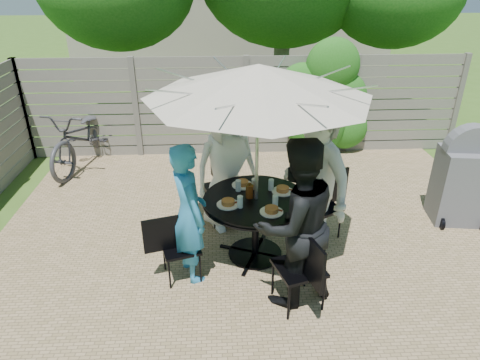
{
  "coord_description": "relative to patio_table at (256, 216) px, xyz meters",
  "views": [
    {
      "loc": [
        -0.52,
        -4.62,
        3.24
      ],
      "look_at": [
        -0.27,
        -0.07,
        0.96
      ],
      "focal_mm": 32.0,
      "sensor_mm": 36.0,
      "label": 1
    }
  ],
  "objects": [
    {
      "name": "patio_table",
      "position": [
        0.0,
        0.0,
        0.0
      ],
      "size": [
        1.62,
        1.62,
        0.81
      ],
      "rotation": [
        0.0,
        0.0,
        0.4
      ],
      "color": "black",
      "rests_on": "ground"
    },
    {
      "name": "umbrella",
      "position": [
        0.0,
        0.0,
        1.62
      ],
      "size": [
        3.19,
        3.19,
        2.36
      ],
      "rotation": [
        0.0,
        0.0,
        0.4
      ],
      "color": "silver",
      "rests_on": "ground"
    },
    {
      "name": "chair_back",
      "position": [
        -0.38,
        0.89,
        -0.27
      ],
      "size": [
        0.61,
        0.76,
        0.99
      ],
      "rotation": [
        0.0,
        0.0,
        5.05
      ],
      "color": "black",
      "rests_on": "ground"
    },
    {
      "name": "person_back",
      "position": [
        -0.32,
        0.76,
        0.32
      ],
      "size": [
        1.02,
        0.86,
        1.78
      ],
      "primitive_type": "imported",
      "rotation": [
        0.0,
        0.0,
        6.68
      ],
      "color": "white",
      "rests_on": "ground"
    },
    {
      "name": "chair_left",
      "position": [
        -0.89,
        -0.37,
        -0.32
      ],
      "size": [
        0.64,
        0.5,
        0.84
      ],
      "rotation": [
        0.0,
        0.0,
        6.55
      ],
      "color": "black",
      "rests_on": "ground"
    },
    {
      "name": "person_left",
      "position": [
        -0.76,
        -0.32,
        0.26
      ],
      "size": [
        0.6,
        0.71,
        1.65
      ],
      "primitive_type": "imported",
      "rotation": [
        0.0,
        0.0,
        8.25
      ],
      "color": "teal",
      "rests_on": "ground"
    },
    {
      "name": "chair_front",
      "position": [
        0.38,
        -0.89,
        -0.28
      ],
      "size": [
        0.57,
        0.73,
        0.96
      ],
      "rotation": [
        0.0,
        0.0,
        1.86
      ],
      "color": "black",
      "rests_on": "ground"
    },
    {
      "name": "person_front",
      "position": [
        0.32,
        -0.76,
        0.36
      ],
      "size": [
        1.1,
        1.0,
        1.85
      ],
      "primitive_type": "imported",
      "rotation": [
        0.0,
        0.0,
        3.54
      ],
      "color": "black",
      "rests_on": "ground"
    },
    {
      "name": "chair_right",
      "position": [
        0.89,
        0.38,
        -0.29
      ],
      "size": [
        0.69,
        0.6,
        0.91
      ],
      "rotation": [
        0.0,
        0.0,
        3.66
      ],
      "color": "black",
      "rests_on": "ground"
    },
    {
      "name": "person_right",
      "position": [
        0.76,
        0.32,
        0.39
      ],
      "size": [
        1.14,
        1.42,
        1.91
      ],
      "primitive_type": "imported",
      "rotation": [
        0.0,
        0.0,
        5.11
      ],
      "color": "beige",
      "rests_on": "ground"
    },
    {
      "name": "plate_back",
      "position": [
        -0.14,
        0.33,
        0.27
      ],
      "size": [
        0.26,
        0.26,
        0.06
      ],
      "color": "white",
      "rests_on": "patio_table"
    },
    {
      "name": "plate_left",
      "position": [
        -0.33,
        -0.14,
        0.27
      ],
      "size": [
        0.26,
        0.26,
        0.06
      ],
      "color": "white",
      "rests_on": "patio_table"
    },
    {
      "name": "plate_front",
      "position": [
        0.14,
        -0.33,
        0.27
      ],
      "size": [
        0.26,
        0.26,
        0.06
      ],
      "color": "white",
      "rests_on": "patio_table"
    },
    {
      "name": "plate_right",
      "position": [
        0.33,
        0.14,
        0.27
      ],
      "size": [
        0.26,
        0.26,
        0.06
      ],
      "color": "white",
      "rests_on": "patio_table"
    },
    {
      "name": "glass_back",
      "position": [
        -0.2,
        0.2,
        0.32
      ],
      "size": [
        0.07,
        0.07,
        0.14
      ],
      "primitive_type": "cylinder",
      "color": "silver",
      "rests_on": "patio_table"
    },
    {
      "name": "glass_left",
      "position": [
        -0.2,
        -0.2,
        0.32
      ],
      "size": [
        0.07,
        0.07,
        0.14
      ],
      "primitive_type": "cylinder",
      "color": "silver",
      "rests_on": "patio_table"
    },
    {
      "name": "glass_front",
      "position": [
        0.2,
        -0.2,
        0.32
      ],
      "size": [
        0.07,
        0.07,
        0.14
      ],
      "primitive_type": "cylinder",
      "color": "silver",
      "rests_on": "patio_table"
    },
    {
      "name": "glass_right",
      "position": [
        0.2,
        0.2,
        0.32
      ],
      "size": [
        0.07,
        0.07,
        0.14
      ],
      "primitive_type": "cylinder",
      "color": "silver",
      "rests_on": "patio_table"
    },
    {
      "name": "syrup_jug",
      "position": [
        -0.07,
        0.02,
        0.33
      ],
      "size": [
        0.09,
        0.09,
        0.16
      ],
      "primitive_type": "cylinder",
      "color": "#59280C",
      "rests_on": "patio_table"
    },
    {
      "name": "coffee_cup",
      "position": [
        0.01,
        0.24,
        0.31
      ],
      "size": [
        0.08,
        0.08,
        0.12
      ],
      "primitive_type": "cylinder",
      "color": "#C6B293",
      "rests_on": "patio_table"
    },
    {
      "name": "bicycle",
      "position": [
        -2.79,
        2.87,
        -0.02
      ],
      "size": [
        1.2,
        2.21,
        1.1
      ],
      "primitive_type": "imported",
      "rotation": [
        0.0,
        0.0,
        -0.24
      ],
      "color": "#333338",
      "rests_on": "ground"
    },
    {
      "name": "bbq_grill",
      "position": [
        2.9,
        0.68,
        0.08
      ],
      "size": [
        0.76,
        0.62,
        1.42
      ],
      "rotation": [
        0.0,
        0.0,
        -0.14
      ],
      "color": "#58585D",
      "rests_on": "ground"
    }
  ]
}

